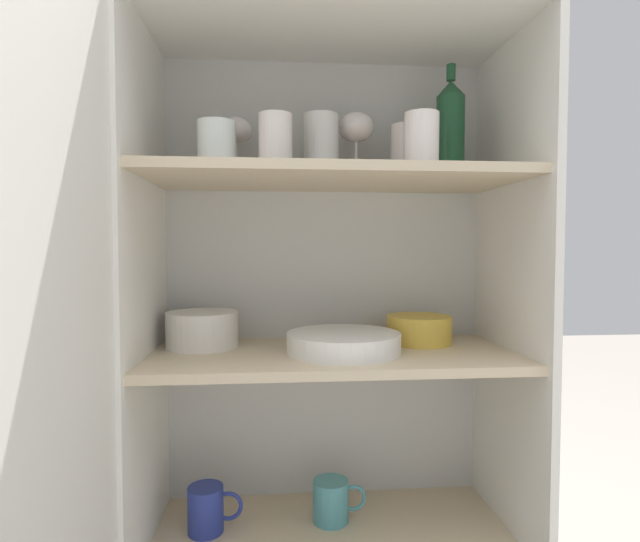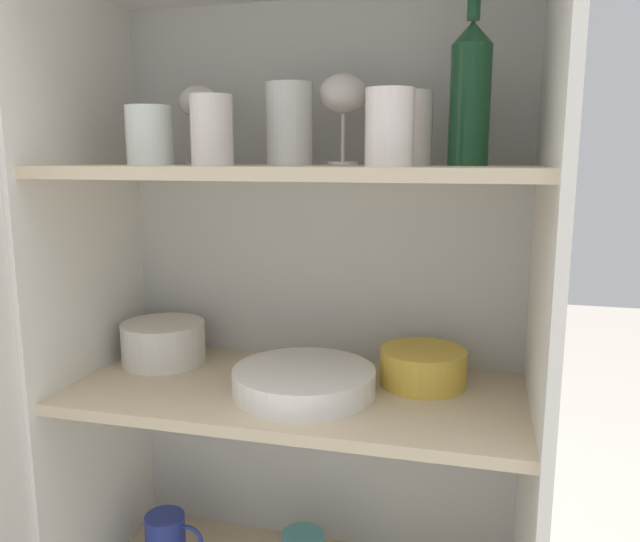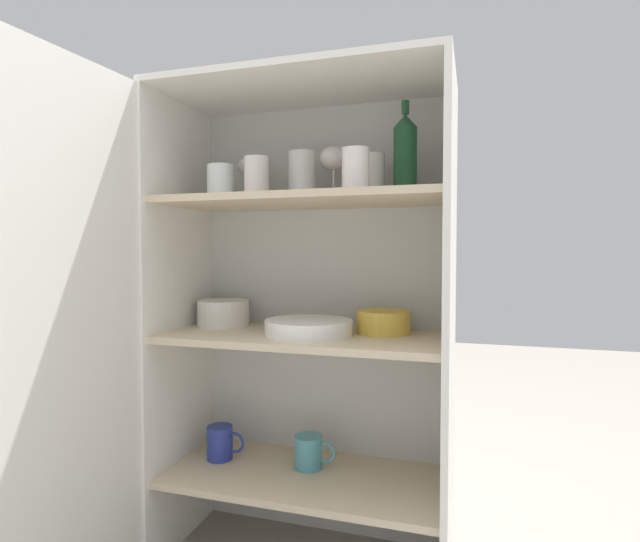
{
  "view_description": "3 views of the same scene",
  "coord_description": "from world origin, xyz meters",
  "px_view_note": "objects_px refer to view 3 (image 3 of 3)",
  "views": [
    {
      "loc": [
        -0.12,
        -0.92,
        0.91
      ],
      "look_at": [
        -0.03,
        0.16,
        0.86
      ],
      "focal_mm": 28.0,
      "sensor_mm": 36.0,
      "label": 1
    },
    {
      "loc": [
        0.31,
        -0.84,
        1.09
      ],
      "look_at": [
        0.04,
        0.2,
        0.89
      ],
      "focal_mm": 35.0,
      "sensor_mm": 36.0,
      "label": 2
    },
    {
      "loc": [
        0.47,
        -1.18,
        0.92
      ],
      "look_at": [
        0.03,
        0.23,
        0.86
      ],
      "focal_mm": 28.0,
      "sensor_mm": 36.0,
      "label": 3
    }
  ],
  "objects_px": {
    "serving_bowl_small": "(383,321)",
    "coffee_mug_primary": "(221,443)",
    "mixing_bowl_large": "(223,312)",
    "plate_stack_white": "(309,327)",
    "wine_bottle": "(405,154)"
  },
  "relations": [
    {
      "from": "plate_stack_white",
      "to": "mixing_bowl_large",
      "type": "relative_size",
      "value": 1.52
    },
    {
      "from": "serving_bowl_small",
      "to": "coffee_mug_primary",
      "type": "relative_size",
      "value": 1.25
    },
    {
      "from": "mixing_bowl_large",
      "to": "coffee_mug_primary",
      "type": "xyz_separation_m",
      "value": [
        0.01,
        -0.05,
        -0.41
      ]
    },
    {
      "from": "wine_bottle",
      "to": "mixing_bowl_large",
      "type": "height_order",
      "value": "wine_bottle"
    },
    {
      "from": "wine_bottle",
      "to": "mixing_bowl_large",
      "type": "distance_m",
      "value": 0.75
    },
    {
      "from": "mixing_bowl_large",
      "to": "serving_bowl_small",
      "type": "height_order",
      "value": "mixing_bowl_large"
    },
    {
      "from": "wine_bottle",
      "to": "serving_bowl_small",
      "type": "height_order",
      "value": "wine_bottle"
    },
    {
      "from": "wine_bottle",
      "to": "plate_stack_white",
      "type": "height_order",
      "value": "wine_bottle"
    },
    {
      "from": "plate_stack_white",
      "to": "wine_bottle",
      "type": "bearing_deg",
      "value": 15.43
    },
    {
      "from": "wine_bottle",
      "to": "plate_stack_white",
      "type": "bearing_deg",
      "value": -164.57
    },
    {
      "from": "plate_stack_white",
      "to": "serving_bowl_small",
      "type": "distance_m",
      "value": 0.22
    },
    {
      "from": "plate_stack_white",
      "to": "coffee_mug_primary",
      "type": "height_order",
      "value": "plate_stack_white"
    },
    {
      "from": "plate_stack_white",
      "to": "coffee_mug_primary",
      "type": "relative_size",
      "value": 2.02
    },
    {
      "from": "coffee_mug_primary",
      "to": "plate_stack_white",
      "type": "bearing_deg",
      "value": -7.89
    },
    {
      "from": "mixing_bowl_large",
      "to": "coffee_mug_primary",
      "type": "bearing_deg",
      "value": -74.87
    }
  ]
}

